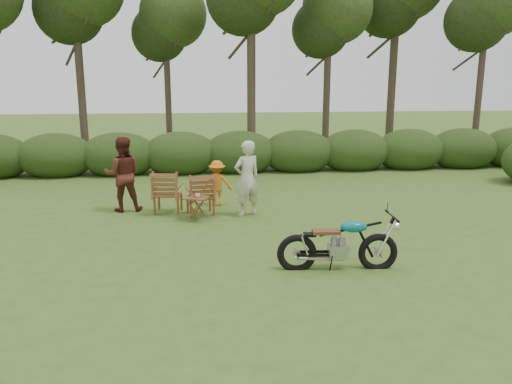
{
  "coord_description": "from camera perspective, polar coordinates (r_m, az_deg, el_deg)",
  "views": [
    {
      "loc": [
        -1.48,
        -7.7,
        3.07
      ],
      "look_at": [
        -0.33,
        1.82,
        0.9
      ],
      "focal_mm": 35.0,
      "sensor_mm": 36.0,
      "label": 1
    }
  ],
  "objects": [
    {
      "name": "side_table",
      "position": [
        11.15,
        -6.81,
        -1.91
      ],
      "size": [
        0.64,
        0.59,
        0.53
      ],
      "primitive_type": null,
      "rotation": [
        0.0,
        0.0,
        -0.35
      ],
      "color": "#5A3016",
      "rests_on": "ground"
    },
    {
      "name": "adult_b",
      "position": [
        12.36,
        -14.75,
        -2.06
      ],
      "size": [
        0.91,
        0.74,
        1.77
      ],
      "primitive_type": "imported",
      "rotation": [
        0.0,
        0.0,
        3.22
      ],
      "color": "#4B1E15",
      "rests_on": "ground"
    },
    {
      "name": "motorcycle",
      "position": [
        8.49,
        9.22,
        -8.62
      ],
      "size": [
        1.94,
        0.88,
        1.08
      ],
      "primitive_type": null,
      "rotation": [
        0.0,
        0.0,
        -0.09
      ],
      "color": "#0EAFBB",
      "rests_on": "ground"
    },
    {
      "name": "child",
      "position": [
        12.48,
        -4.42,
        -1.52
      ],
      "size": [
        0.76,
        0.47,
        1.13
      ],
      "primitive_type": "imported",
      "rotation": [
        0.0,
        0.0,
        3.07
      ],
      "color": "orange",
      "rests_on": "ground"
    },
    {
      "name": "cup",
      "position": [
        11.02,
        -6.68,
        -0.4
      ],
      "size": [
        0.12,
        0.12,
        0.09
      ],
      "primitive_type": "imported",
      "rotation": [
        0.0,
        0.0,
        -0.1
      ],
      "color": "beige",
      "rests_on": "side_table"
    },
    {
      "name": "ground",
      "position": [
        8.42,
        3.74,
        -8.66
      ],
      "size": [
        80.0,
        80.0,
        0.0
      ],
      "primitive_type": "plane",
      "color": "#36521B",
      "rests_on": "ground"
    },
    {
      "name": "adult_a",
      "position": [
        11.55,
        -1.02,
        -2.67
      ],
      "size": [
        0.75,
        0.63,
        1.74
      ],
      "primitive_type": "imported",
      "rotation": [
        0.0,
        0.0,
        3.55
      ],
      "color": "beige",
      "rests_on": "ground"
    },
    {
      "name": "tree_line",
      "position": [
        17.56,
        -0.45,
        15.16
      ],
      "size": [
        22.52,
        11.62,
        8.14
      ],
      "color": "#33281C",
      "rests_on": "ground"
    },
    {
      "name": "lawn_chair_right",
      "position": [
        11.7,
        -6.34,
        -2.54
      ],
      "size": [
        0.78,
        0.78,
        0.98
      ],
      "primitive_type": null,
      "rotation": [
        0.0,
        0.0,
        3.31
      ],
      "color": "brown",
      "rests_on": "ground"
    },
    {
      "name": "lawn_chair_left",
      "position": [
        12.0,
        -9.96,
        -2.27
      ],
      "size": [
        0.79,
        0.79,
        1.0
      ],
      "primitive_type": null,
      "rotation": [
        0.0,
        0.0,
        2.99
      ],
      "color": "brown",
      "rests_on": "ground"
    }
  ]
}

